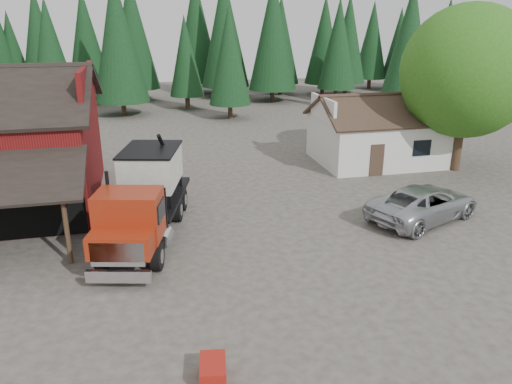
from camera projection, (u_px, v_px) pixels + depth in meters
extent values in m
plane|color=#453F36|center=(217.00, 272.00, 19.32)|extent=(120.00, 120.00, 0.00)
cube|color=maroon|center=(87.00, 86.00, 25.42)|extent=(0.25, 7.00, 2.00)
cylinder|color=#382619|center=(67.00, 231.00, 19.58)|extent=(0.20, 0.20, 2.80)
cube|color=silver|center=(378.00, 140.00, 33.53)|extent=(8.00, 6.00, 3.00)
cube|color=#38281E|center=(391.00, 110.00, 31.40)|extent=(8.60, 3.42, 1.80)
cube|color=#38281E|center=(371.00, 103.00, 34.16)|extent=(8.60, 3.42, 1.80)
cube|color=silver|center=(323.00, 109.00, 31.92)|extent=(0.20, 4.20, 1.50)
cube|color=silver|center=(435.00, 104.00, 33.63)|extent=(0.20, 4.20, 1.50)
cube|color=#38281E|center=(377.00, 160.00, 30.60)|extent=(0.90, 0.06, 2.00)
cube|color=black|center=(422.00, 148.00, 31.05)|extent=(1.20, 0.06, 1.00)
cylinder|color=#382619|center=(457.00, 146.00, 31.60)|extent=(0.60, 0.60, 3.20)
sphere|color=#2D5F15|center=(468.00, 72.00, 30.06)|extent=(8.00, 8.00, 8.00)
sphere|color=#2D5F15|center=(440.00, 90.00, 30.94)|extent=(4.40, 4.40, 4.40)
sphere|color=#2D5F15|center=(488.00, 88.00, 29.84)|extent=(4.80, 4.80, 4.80)
cylinder|color=#382619|center=(230.00, 110.00, 47.87)|extent=(0.44, 0.44, 1.60)
cone|color=black|center=(229.00, 55.00, 46.16)|extent=(3.96, 3.96, 9.00)
cylinder|color=#382619|center=(402.00, 111.00, 47.62)|extent=(0.44, 0.44, 1.60)
cone|color=black|center=(409.00, 44.00, 45.59)|extent=(4.84, 4.84, 11.00)
cylinder|color=#382619|center=(124.00, 107.00, 49.40)|extent=(0.44, 0.44, 1.60)
cone|color=black|center=(118.00, 38.00, 47.19)|extent=(5.28, 5.28, 12.00)
cylinder|color=black|center=(102.00, 256.00, 19.37)|extent=(0.62, 1.18, 1.13)
cylinder|color=black|center=(157.00, 256.00, 19.35)|extent=(0.62, 1.18, 1.13)
cylinder|color=black|center=(133.00, 210.00, 24.01)|extent=(0.62, 1.18, 1.13)
cylinder|color=black|center=(178.00, 210.00, 23.98)|extent=(0.62, 1.18, 1.13)
cylinder|color=black|center=(140.00, 199.00, 25.36)|extent=(0.62, 1.18, 1.13)
cylinder|color=black|center=(182.00, 199.00, 25.34)|extent=(0.62, 1.18, 1.13)
cube|color=black|center=(147.00, 215.00, 22.31)|extent=(3.20, 8.83, 0.41)
cube|color=silver|center=(119.00, 276.00, 17.86)|extent=(2.33, 0.74, 0.46)
cube|color=silver|center=(117.00, 255.00, 17.69)|extent=(1.91, 0.57, 0.92)
cube|color=maroon|center=(121.00, 243.00, 18.21)|extent=(2.56, 1.85, 0.87)
cube|color=maroon|center=(129.00, 215.00, 19.28)|extent=(2.80, 2.28, 1.90)
cube|color=black|center=(123.00, 216.00, 18.41)|extent=(2.11, 0.59, 0.92)
cylinder|color=black|center=(108.00, 193.00, 19.97)|extent=(0.17, 0.17, 1.84)
cube|color=black|center=(136.00, 207.00, 20.26)|extent=(2.47, 0.72, 1.64)
cube|color=black|center=(154.00, 198.00, 23.57)|extent=(3.96, 6.40, 0.16)
cube|color=beige|center=(151.00, 167.00, 23.07)|extent=(3.10, 3.85, 1.64)
cone|color=beige|center=(153.00, 188.00, 23.41)|extent=(2.73, 2.73, 0.72)
cube|color=black|center=(150.00, 150.00, 22.79)|extent=(3.22, 3.97, 0.08)
cylinder|color=black|center=(170.00, 161.00, 24.45)|extent=(1.26, 2.07, 3.13)
cube|color=maroon|center=(151.00, 176.00, 25.80)|extent=(0.79, 0.94, 0.46)
cylinder|color=silver|center=(165.00, 237.00, 20.31)|extent=(0.80, 1.13, 0.57)
imported|color=#B7BAC0|center=(424.00, 203.00, 24.05)|extent=(6.71, 4.97, 1.69)
cube|color=maroon|center=(213.00, 371.00, 13.48)|extent=(0.85, 1.19, 0.60)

